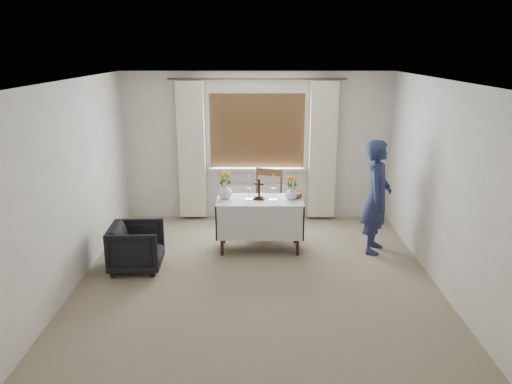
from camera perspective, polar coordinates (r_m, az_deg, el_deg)
ground at (r=6.47m, az=0.11°, el=-10.05°), size 5.00×5.00×0.00m
altar_table at (r=7.29m, az=0.43°, el=-3.72°), size 1.24×0.64×0.76m
wooden_chair at (r=7.90m, az=1.04°, el=-1.15°), size 0.60×0.60×1.02m
armchair at (r=6.86m, az=-13.49°, el=-6.12°), size 0.71×0.70×0.62m
person at (r=7.29m, az=13.65°, el=-0.55°), size 0.58×0.70×1.64m
radiator at (r=8.62m, az=0.12°, el=-1.12°), size 1.10×0.10×0.60m
wooden_cross at (r=7.12m, az=0.35°, el=0.33°), size 0.16×0.13×0.31m
candlestick_left at (r=7.11m, az=-0.81°, el=0.48°), size 0.13×0.13×0.35m
candlestick_right at (r=7.09m, az=2.00°, el=0.51°), size 0.12×0.12×0.37m
flower_vase_left at (r=7.20m, az=-3.55°, el=0.09°), size 0.26×0.26×0.22m
flower_vase_right at (r=7.17m, az=4.06°, el=-0.11°), size 0.21×0.21×0.18m
wicker_basket at (r=7.26m, az=4.47°, el=-0.37°), size 0.21×0.21×0.07m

